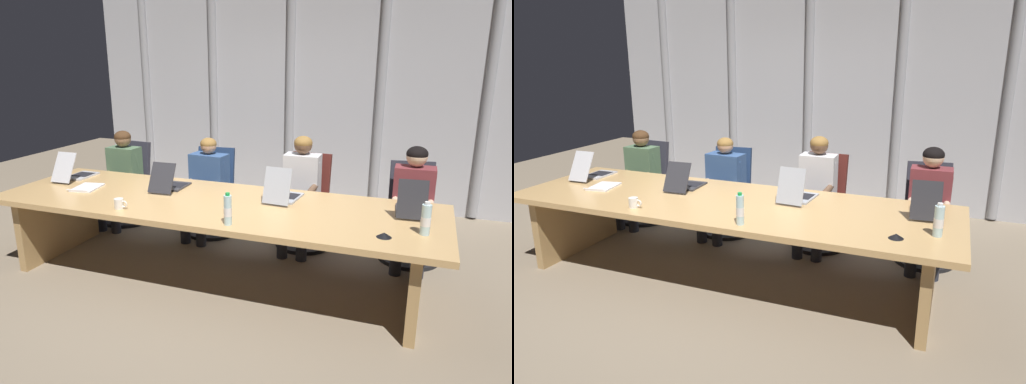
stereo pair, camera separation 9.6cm
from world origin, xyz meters
The scene contains 20 objects.
ground_plane centered at (0.00, 0.00, 0.00)m, with size 11.87×11.87×0.00m, color #7F705B.
conference_table centered at (0.00, 0.00, 0.60)m, with size 4.01×1.25×0.74m.
curtain_backdrop centered at (0.00, 2.65, 1.48)m, with size 5.93×0.17×2.97m.
laptop_left_end centered at (-1.69, 0.23, 0.80)m, with size 0.24×0.51×0.30m.
laptop_left_mid centered at (-0.56, 0.23, 0.79)m, with size 0.26×0.46×0.28m.
laptop_center centered at (0.58, 0.25, 0.80)m, with size 0.27×0.45×0.32m.
laptop_right_mid centered at (1.67, 0.24, 0.80)m, with size 0.26×0.42×0.32m.
office_chair_left_end centered at (-1.68, 1.09, 0.36)m, with size 0.60×0.60×0.96m.
office_chair_left_mid centered at (-0.53, 1.09, 0.36)m, with size 0.60×0.60×0.96m.
office_chair_center centered at (0.57, 1.09, 0.36)m, with size 0.60×0.60×0.98m.
office_chair_right_mid centered at (1.66, 1.09, 0.36)m, with size 0.60×0.61×0.96m.
person_left_end centered at (-1.65, 0.93, 0.64)m, with size 0.38×0.55×1.13m.
person_left_mid centered at (-0.53, 0.93, 0.63)m, with size 0.45×0.57×1.11m.
person_center centered at (0.55, 0.93, 0.67)m, with size 0.38×0.55×1.20m.
person_right_mid centered at (1.67, 0.93, 0.66)m, with size 0.40×0.55×1.16m.
water_bottle_primary centered at (1.78, -0.19, 0.85)m, with size 0.07×0.07×0.25m.
water_bottle_secondary centered at (0.37, -0.50, 0.85)m, with size 0.06×0.06×0.25m.
coffee_mug_near centered at (-0.65, -0.45, 0.78)m, with size 0.12×0.08×0.09m.
conference_mic_left_side centered at (1.52, -0.35, 0.76)m, with size 0.11×0.11×0.04m, color black.
spiral_notepad centered at (-1.33, -0.04, 0.75)m, with size 0.27×0.34×0.03m.
Camera 2 is at (1.83, -3.55, 1.99)m, focal length 32.84 mm.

